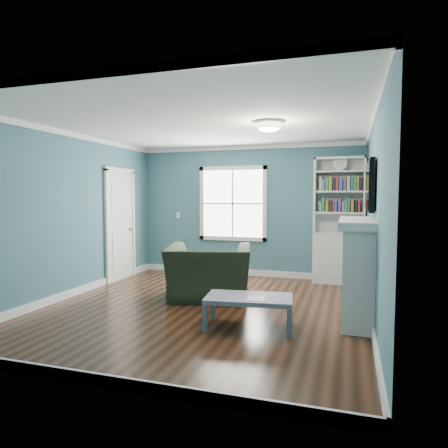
% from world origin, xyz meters
% --- Properties ---
extents(floor, '(5.00, 5.00, 0.00)m').
position_xyz_m(floor, '(0.00, 0.00, 0.00)').
color(floor, black).
rests_on(floor, ground).
extents(room_walls, '(5.00, 5.00, 5.00)m').
position_xyz_m(room_walls, '(0.00, 0.00, 1.58)').
color(room_walls, '#406E7C').
rests_on(room_walls, ground).
extents(trim, '(4.50, 5.00, 2.60)m').
position_xyz_m(trim, '(0.00, 0.00, 1.24)').
color(trim, white).
rests_on(trim, ground).
extents(window, '(1.40, 0.06, 1.50)m').
position_xyz_m(window, '(-0.30, 2.49, 1.45)').
color(window, white).
rests_on(window, room_walls).
extents(bookshelf, '(0.90, 0.35, 2.31)m').
position_xyz_m(bookshelf, '(1.77, 2.30, 0.92)').
color(bookshelf, silver).
rests_on(bookshelf, ground).
extents(fireplace, '(0.44, 1.58, 1.30)m').
position_xyz_m(fireplace, '(2.08, 0.20, 0.64)').
color(fireplace, black).
rests_on(fireplace, ground).
extents(tv, '(0.06, 1.10, 0.65)m').
position_xyz_m(tv, '(2.20, 0.20, 1.72)').
color(tv, black).
rests_on(tv, fireplace).
extents(door, '(0.12, 0.98, 2.17)m').
position_xyz_m(door, '(-2.22, 1.40, 1.07)').
color(door, silver).
rests_on(door, ground).
extents(ceiling_fixture, '(0.38, 0.38, 0.15)m').
position_xyz_m(ceiling_fixture, '(0.90, 0.10, 2.55)').
color(ceiling_fixture, white).
rests_on(ceiling_fixture, room_walls).
extents(light_switch, '(0.08, 0.01, 0.12)m').
position_xyz_m(light_switch, '(-1.50, 2.48, 1.20)').
color(light_switch, white).
rests_on(light_switch, room_walls).
extents(recliner, '(1.44, 1.12, 1.11)m').
position_xyz_m(recliner, '(-0.12, 0.55, 0.56)').
color(recliner, black).
rests_on(recliner, ground).
extents(coffee_table, '(1.11, 0.70, 0.38)m').
position_xyz_m(coffee_table, '(0.81, -0.60, 0.33)').
color(coffee_table, '#505960').
rests_on(coffee_table, ground).
extents(paper_sheet, '(0.25, 0.30, 0.00)m').
position_xyz_m(paper_sheet, '(0.91, -0.67, 0.38)').
color(paper_sheet, white).
rests_on(paper_sheet, coffee_table).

